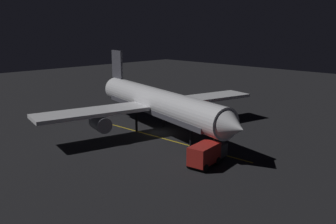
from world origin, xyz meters
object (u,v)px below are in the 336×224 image
object	(u,v)px
traffic_cone_near_right	(214,140)
ground_crew_worker	(208,147)
airliner	(156,103)
baggage_truck	(207,154)
catering_truck	(207,122)
traffic_cone_near_left	(213,135)

from	to	relation	value
traffic_cone_near_right	ground_crew_worker	bearing A→B (deg)	29.54
airliner	baggage_truck	distance (m)	15.12
airliner	catering_truck	world-z (taller)	airliner
baggage_truck	catering_truck	bearing A→B (deg)	-140.87
traffic_cone_near_left	traffic_cone_near_right	bearing A→B (deg)	42.14
catering_truck	traffic_cone_near_right	world-z (taller)	catering_truck
baggage_truck	traffic_cone_near_right	size ratio (longest dim) A/B	10.96
catering_truck	traffic_cone_near_right	size ratio (longest dim) A/B	11.53
ground_crew_worker	traffic_cone_near_right	world-z (taller)	ground_crew_worker
catering_truck	traffic_cone_near_right	xyz separation A→B (m)	(4.29, 4.76, -0.91)
ground_crew_worker	traffic_cone_near_left	size ratio (longest dim) A/B	3.16
traffic_cone_near_left	traffic_cone_near_right	xyz separation A→B (m)	(1.81, 1.64, 0.00)
traffic_cone_near_left	baggage_truck	bearing A→B (deg)	34.80
traffic_cone_near_right	catering_truck	bearing A→B (deg)	-132.06
baggage_truck	traffic_cone_near_left	size ratio (longest dim) A/B	10.96
traffic_cone_near_right	baggage_truck	bearing A→B (deg)	32.79
ground_crew_worker	traffic_cone_near_left	distance (m)	7.44
catering_truck	ground_crew_worker	size ratio (longest dim) A/B	3.64
airliner	traffic_cone_near_right	xyz separation A→B (m)	(-2.31, 9.04, -4.17)
airliner	catering_truck	xyz separation A→B (m)	(-6.61, 4.28, -3.26)
traffic_cone_near_left	traffic_cone_near_right	size ratio (longest dim) A/B	1.00
baggage_truck	traffic_cone_near_left	distance (m)	11.36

